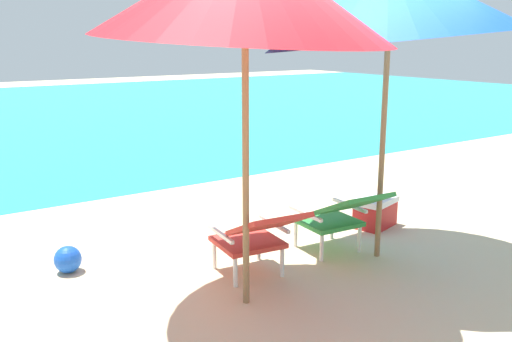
{
  "coord_description": "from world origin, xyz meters",
  "views": [
    {
      "loc": [
        -2.9,
        -3.8,
        1.98
      ],
      "look_at": [
        0.0,
        0.5,
        0.75
      ],
      "focal_mm": 39.66,
      "sensor_mm": 36.0,
      "label": 1
    }
  ],
  "objects_px": {
    "beach_umbrella_right": "(390,0)",
    "cooler_box": "(375,212)",
    "lounge_chair_left": "(257,234)",
    "lounge_chair_right": "(340,214)",
    "beach_ball": "(68,259)"
  },
  "relations": [
    {
      "from": "lounge_chair_left",
      "to": "cooler_box",
      "type": "distance_m",
      "value": 1.89
    },
    {
      "from": "lounge_chair_right",
      "to": "beach_umbrella_right",
      "type": "bearing_deg",
      "value": -36.46
    },
    {
      "from": "lounge_chair_right",
      "to": "beach_umbrella_right",
      "type": "distance_m",
      "value": 1.91
    },
    {
      "from": "lounge_chair_left",
      "to": "beach_ball",
      "type": "relative_size",
      "value": 3.93
    },
    {
      "from": "beach_umbrella_right",
      "to": "cooler_box",
      "type": "relative_size",
      "value": 5.76
    },
    {
      "from": "lounge_chair_left",
      "to": "lounge_chair_right",
      "type": "distance_m",
      "value": 0.94
    },
    {
      "from": "lounge_chair_left",
      "to": "lounge_chair_right",
      "type": "bearing_deg",
      "value": 2.1
    },
    {
      "from": "lounge_chair_left",
      "to": "beach_umbrella_right",
      "type": "xyz_separation_m",
      "value": [
        1.22,
        -0.18,
        1.88
      ]
    },
    {
      "from": "beach_ball",
      "to": "cooler_box",
      "type": "xyz_separation_m",
      "value": [
        3.09,
        -0.61,
        0.04
      ]
    },
    {
      "from": "beach_umbrella_right",
      "to": "beach_ball",
      "type": "bearing_deg",
      "value": 153.82
    },
    {
      "from": "lounge_chair_right",
      "to": "cooler_box",
      "type": "bearing_deg",
      "value": 24.33
    },
    {
      "from": "lounge_chair_right",
      "to": "cooler_box",
      "type": "relative_size",
      "value": 1.67
    },
    {
      "from": "beach_umbrella_right",
      "to": "cooler_box",
      "type": "height_order",
      "value": "beach_umbrella_right"
    },
    {
      "from": "lounge_chair_right",
      "to": "beach_ball",
      "type": "xyz_separation_m",
      "value": [
        -2.2,
        1.01,
        -0.29
      ]
    },
    {
      "from": "beach_ball",
      "to": "lounge_chair_right",
      "type": "bearing_deg",
      "value": -24.67
    }
  ]
}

